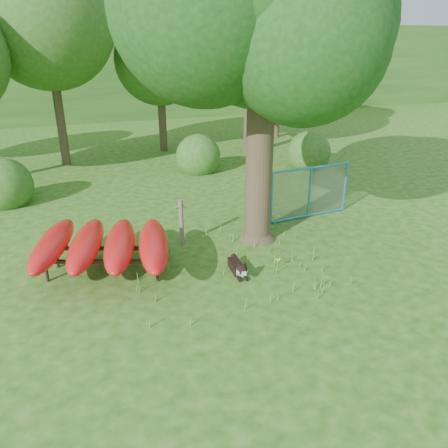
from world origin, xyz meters
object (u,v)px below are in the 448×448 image
object	(u,v)px
husky_dog	(238,268)
fence_section	(310,192)
kayak_rack	(103,244)
oak_tree	(262,3)

from	to	relation	value
husky_dog	fence_section	xyz separation A→B (m)	(3.29, 2.51, 0.63)
kayak_rack	fence_section	distance (m)	6.28
kayak_rack	fence_section	world-z (taller)	fence_section
husky_dog	fence_section	distance (m)	4.18
oak_tree	kayak_rack	xyz separation A→B (m)	(-3.98, -0.61, -4.93)
husky_dog	fence_section	bearing A→B (deg)	41.70
oak_tree	fence_section	xyz separation A→B (m)	(2.13, 0.84, -4.89)
fence_section	kayak_rack	bearing A→B (deg)	-171.06
fence_section	oak_tree	bearing A→B (deg)	-162.78
kayak_rack	husky_dog	size ratio (longest dim) A/B	3.60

